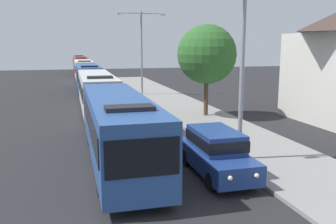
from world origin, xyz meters
TOP-DOWN VIEW (x-y plane):
  - bus_lead at (-1.30, 11.21)m, footprint 2.58×11.87m
  - bus_second_in_line at (-1.30, 24.58)m, footprint 2.58×12.43m
  - bus_middle at (-1.30, 38.08)m, footprint 2.58×11.42m
  - bus_fourth_in_line at (-1.30, 51.54)m, footprint 2.58×11.55m
  - bus_rear at (-1.30, 65.44)m, footprint 2.58×12.42m
  - bus_tail_end at (-1.30, 79.04)m, footprint 2.58×12.26m
  - white_suv at (2.40, 8.51)m, footprint 1.86×4.98m
  - streetlamp_near at (4.10, 9.83)m, footprint 5.62×0.28m
  - streetlamp_mid at (4.10, 33.42)m, footprint 5.10×0.28m
  - roadside_tree at (6.44, 20.35)m, footprint 4.35×4.35m

SIDE VIEW (x-z plane):
  - white_suv at x=2.40m, z-range 0.08..1.98m
  - bus_middle at x=-1.30m, z-range 0.09..3.30m
  - bus_fourth_in_line at x=-1.30m, z-range 0.09..3.30m
  - bus_lead at x=-1.30m, z-range 0.09..3.30m
  - bus_tail_end at x=-1.30m, z-range 0.09..3.30m
  - bus_rear at x=-1.30m, z-range 0.09..3.30m
  - bus_second_in_line at x=-1.30m, z-range 0.09..3.30m
  - roadside_tree at x=6.44m, z-range 1.32..8.02m
  - streetlamp_near at x=4.10m, z-range 1.05..9.08m
  - streetlamp_mid at x=4.10m, z-range 1.03..9.68m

